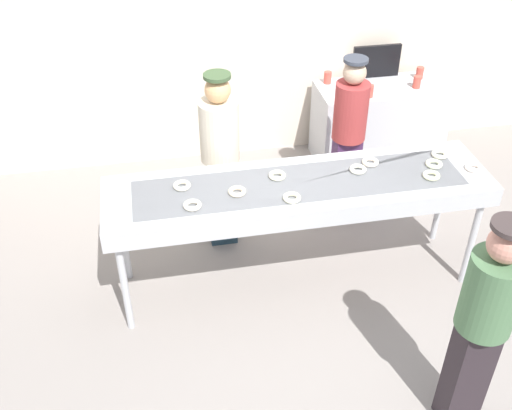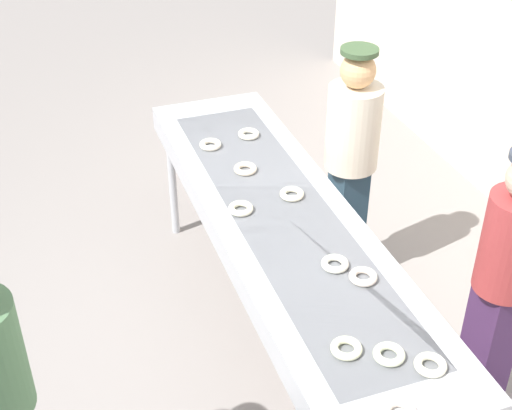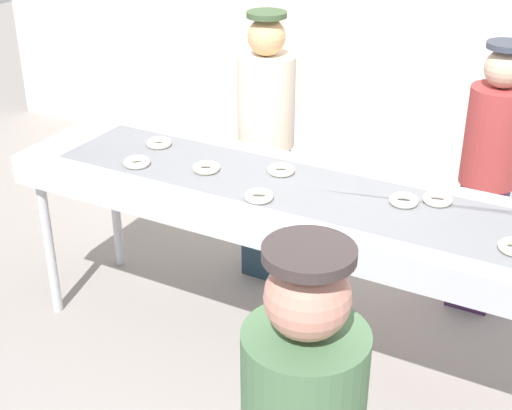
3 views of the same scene
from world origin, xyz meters
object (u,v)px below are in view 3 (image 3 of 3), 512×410
(sugar_donut_1, at_px, (259,196))
(worker_baker, at_px, (266,136))
(fryer_conveyor, at_px, (299,203))
(sugar_donut_0, at_px, (404,200))
(sugar_donut_6, at_px, (159,143))
(sugar_donut_2, at_px, (137,162))
(sugar_donut_10, at_px, (438,199))
(sugar_donut_7, at_px, (281,170))
(worker_assistant, at_px, (489,171))
(sugar_donut_9, at_px, (206,168))

(sugar_donut_1, xyz_separation_m, worker_baker, (-0.41, 0.85, -0.08))
(fryer_conveyor, height_order, sugar_donut_1, sugar_donut_1)
(worker_baker, bearing_deg, sugar_donut_1, 109.83)
(sugar_donut_0, height_order, sugar_donut_6, same)
(sugar_donut_0, bearing_deg, worker_baker, 150.37)
(sugar_donut_2, bearing_deg, sugar_donut_1, -3.59)
(sugar_donut_10, bearing_deg, sugar_donut_0, -147.48)
(sugar_donut_0, bearing_deg, sugar_donut_7, 176.97)
(sugar_donut_6, bearing_deg, sugar_donut_2, -79.27)
(worker_assistant, bearing_deg, sugar_donut_9, 44.90)
(sugar_donut_9, bearing_deg, sugar_donut_0, 7.04)
(sugar_donut_0, distance_m, sugar_donut_6, 1.38)
(fryer_conveyor, bearing_deg, sugar_donut_9, -174.49)
(sugar_donut_6, relative_size, sugar_donut_9, 1.00)
(sugar_donut_1, distance_m, sugar_donut_9, 0.41)
(sugar_donut_7, bearing_deg, worker_assistant, 43.48)
(sugar_donut_0, relative_size, sugar_donut_9, 1.00)
(fryer_conveyor, bearing_deg, sugar_donut_2, -169.39)
(sugar_donut_7, bearing_deg, sugar_donut_10, 3.71)
(fryer_conveyor, bearing_deg, worker_assistant, 52.62)
(sugar_donut_1, relative_size, worker_baker, 0.08)
(sugar_donut_2, bearing_deg, sugar_donut_7, 21.11)
(sugar_donut_2, xyz_separation_m, worker_assistant, (1.54, 1.07, -0.14))
(fryer_conveyor, relative_size, sugar_donut_6, 22.29)
(sugar_donut_7, bearing_deg, fryer_conveyor, -35.26)
(sugar_donut_6, bearing_deg, sugar_donut_1, -21.82)
(sugar_donut_6, bearing_deg, sugar_donut_9, -21.53)
(sugar_donut_2, bearing_deg, sugar_donut_6, 100.73)
(sugar_donut_1, height_order, sugar_donut_10, same)
(sugar_donut_0, distance_m, worker_baker, 1.17)
(sugar_donut_2, bearing_deg, sugar_donut_0, 9.86)
(sugar_donut_2, relative_size, sugar_donut_9, 1.00)
(sugar_donut_10, xyz_separation_m, worker_assistant, (0.08, 0.76, -0.14))
(sugar_donut_6, xyz_separation_m, sugar_donut_10, (1.51, 0.05, 0.00))
(sugar_donut_1, bearing_deg, sugar_donut_2, 176.41)
(fryer_conveyor, height_order, worker_baker, worker_baker)
(sugar_donut_0, height_order, worker_baker, worker_baker)
(sugar_donut_7, relative_size, sugar_donut_9, 1.00)
(sugar_donut_10, height_order, worker_baker, worker_baker)
(sugar_donut_9, xyz_separation_m, worker_baker, (-0.03, 0.70, -0.08))
(sugar_donut_1, distance_m, worker_baker, 0.95)
(sugar_donut_7, relative_size, sugar_donut_10, 1.00)
(sugar_donut_1, xyz_separation_m, sugar_donut_2, (-0.73, 0.05, 0.00))
(worker_assistant, bearing_deg, sugar_donut_7, 49.45)
(sugar_donut_1, distance_m, sugar_donut_10, 0.82)
(worker_baker, xyz_separation_m, worker_assistant, (1.22, 0.27, -0.06))
(sugar_donut_2, relative_size, worker_baker, 0.08)
(sugar_donut_6, height_order, sugar_donut_10, same)
(fryer_conveyor, distance_m, sugar_donut_10, 0.65)
(sugar_donut_0, distance_m, sugar_donut_10, 0.16)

